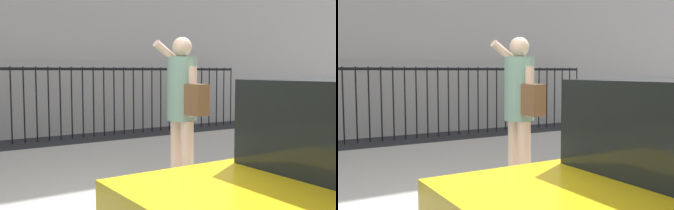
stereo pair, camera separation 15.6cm
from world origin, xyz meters
TOP-DOWN VIEW (x-y plane):
  - sidewalk at (0.00, 2.20)m, footprint 28.00×4.40m
  - iron_fence at (0.00, 5.90)m, footprint 12.03×0.04m
  - pedestrian_on_phone at (1.05, 0.99)m, footprint 0.50×0.65m

SIDE VIEW (x-z plane):
  - sidewalk at x=0.00m, z-range 0.00..0.15m
  - iron_fence at x=0.00m, z-range 0.22..1.82m
  - pedestrian_on_phone at x=1.05m, z-range 0.29..2.03m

